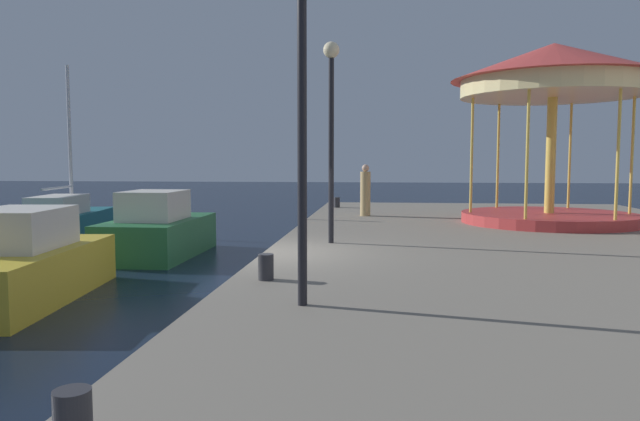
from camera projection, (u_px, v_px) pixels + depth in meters
ground_plane at (265, 291)px, 11.98m from camera, size 120.00×120.00×0.00m
quay_dock at (575, 277)px, 11.31m from camera, size 12.13×28.58×0.80m
sailboat_teal at (64, 220)px, 20.46m from camera, size 2.64×5.84×6.00m
motorboat_green at (158, 231)px, 16.27m from camera, size 2.08×4.18×1.82m
motorboat_yellow at (19, 266)px, 11.09m from camera, size 2.50×4.71×1.74m
carousel at (553, 90)px, 17.03m from camera, size 5.82×5.82×5.21m
lamp_post_near_edge at (302, 75)px, 7.28m from camera, size 0.36×0.36×4.22m
lamp_post_mid_promenade at (331, 107)px, 12.94m from camera, size 0.36×0.36×4.42m
bollard_north at (73, 421)px, 3.72m from camera, size 0.24×0.24×0.40m
bollard_south at (337, 202)px, 23.12m from camera, size 0.24×0.24×0.40m
bollard_center at (266, 267)px, 9.10m from camera, size 0.24×0.24×0.40m
person_by_the_water at (365, 192)px, 19.57m from camera, size 0.34×0.34×1.71m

